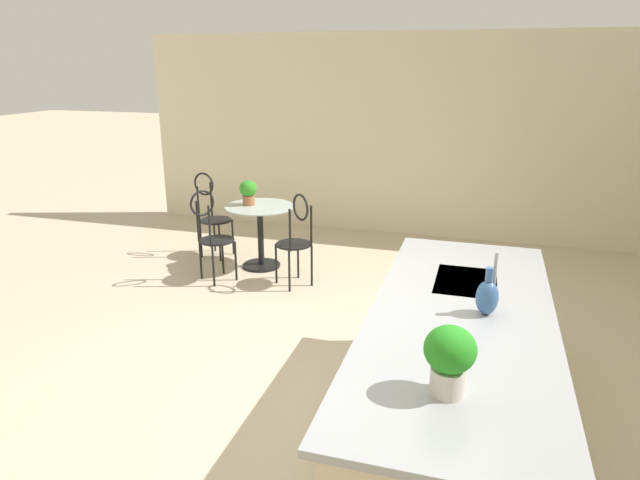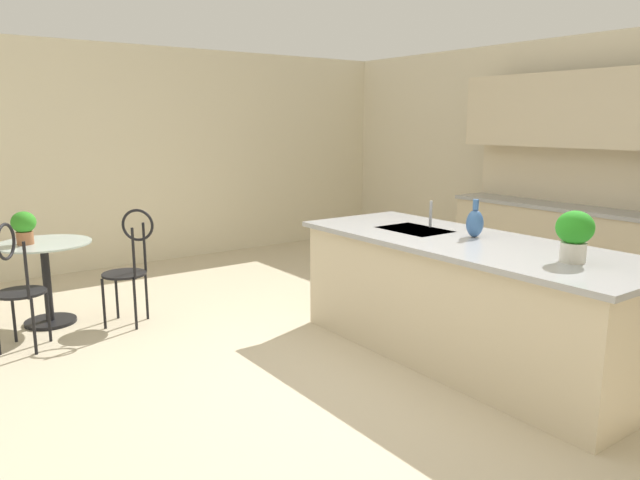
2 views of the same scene
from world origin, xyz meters
The scene contains 11 objects.
ground_plane centered at (0.00, 0.00, 0.00)m, with size 40.00×40.00×0.00m, color beige.
wall_left_window centered at (-4.26, 0.00, 1.35)m, with size 0.12×7.80×2.70m, color beige.
kitchen_island centered at (0.30, 0.85, 0.46)m, with size 2.80×1.06×0.92m.
bistro_table centered at (-2.40, -1.54, 0.45)m, with size 0.80×0.80×0.74m.
chair_near_window centered at (-1.94, -0.94, 0.57)m, with size 0.54×0.54×1.04m.
chair_by_island centered at (-1.83, -1.87, 0.57)m, with size 0.53×0.53×1.04m.
chair_toward_desk centered at (-2.61, -2.27, 0.57)m, with size 0.43×0.51×1.04m.
sink_faucet centered at (-0.25, 1.03, 1.03)m, with size 0.02×0.02×0.22m, color #B2B5BA.
potted_plant_on_table centered at (-2.41, -1.68, 0.90)m, with size 0.20×0.20×0.29m.
potted_plant_counter_far centered at (1.15, 0.83, 1.11)m, with size 0.23×0.23×0.32m.
vase_on_counter centered at (0.25, 0.98, 1.03)m, with size 0.13×0.13×0.29m.
Camera 1 is at (3.38, 0.91, 2.33)m, focal length 31.48 mm.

